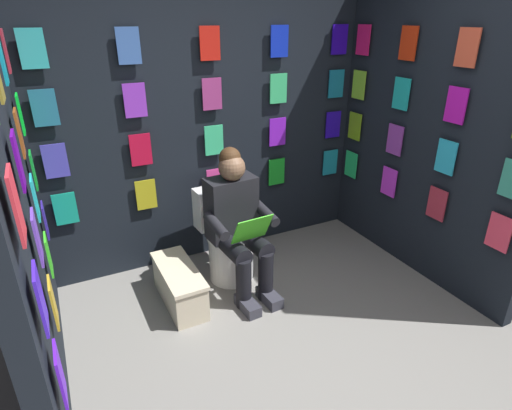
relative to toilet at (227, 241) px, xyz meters
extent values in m
plane|color=gray|center=(-0.07, 1.58, -0.33)|extent=(30.00, 30.00, 0.00)
cube|color=black|center=(-0.07, -0.49, 0.91)|extent=(3.02, 0.10, 2.48)
cube|color=#13A080|center=(1.20, -0.40, 0.39)|extent=(0.17, 0.01, 0.26)
cube|color=gold|center=(0.56, -0.40, 0.39)|extent=(0.17, 0.01, 0.26)
cube|color=#EB3F98|center=(-0.07, -0.40, 0.39)|extent=(0.17, 0.01, 0.26)
cube|color=green|center=(-0.71, -0.40, 0.39)|extent=(0.17, 0.01, 0.26)
cube|color=teal|center=(-1.35, -0.40, 0.39)|extent=(0.17, 0.01, 0.26)
cube|color=#453EBC|center=(1.20, -0.40, 0.79)|extent=(0.17, 0.01, 0.26)
cube|color=red|center=(0.56, -0.40, 0.79)|extent=(0.17, 0.01, 0.26)
cube|color=#39D288|center=(-0.07, -0.40, 0.79)|extent=(0.17, 0.01, 0.26)
cube|color=#891EDD|center=(-0.71, -0.40, 0.79)|extent=(0.17, 0.01, 0.26)
cube|color=#250DB7|center=(-1.35, -0.40, 0.79)|extent=(0.17, 0.01, 0.26)
cube|color=#22678D|center=(1.20, -0.40, 1.18)|extent=(0.17, 0.01, 0.26)
cube|color=purple|center=(0.56, -0.40, 1.18)|extent=(0.17, 0.01, 0.26)
cube|color=#A5357D|center=(-0.07, -0.40, 1.18)|extent=(0.17, 0.01, 0.26)
cube|color=#3BCD78|center=(-0.71, -0.40, 1.18)|extent=(0.17, 0.01, 0.26)
cube|color=#167298|center=(-1.35, -0.40, 1.18)|extent=(0.17, 0.01, 0.26)
cube|color=#2EB3B6|center=(1.20, -0.40, 1.58)|extent=(0.17, 0.01, 0.26)
cube|color=#3C65B3|center=(0.56, -0.40, 1.58)|extent=(0.17, 0.01, 0.26)
cube|color=red|center=(-0.07, -0.40, 1.58)|extent=(0.17, 0.01, 0.26)
cube|color=#122CD1|center=(-0.71, -0.40, 1.58)|extent=(0.17, 0.01, 0.26)
cube|color=#250BAF|center=(-1.35, -0.40, 1.58)|extent=(0.17, 0.01, 0.26)
cube|color=black|center=(-1.58, 0.57, 0.91)|extent=(0.10, 2.02, 2.48)
cube|color=#22C663|center=(-1.50, -0.25, 0.39)|extent=(0.01, 0.17, 0.26)
cube|color=#D434E7|center=(-1.50, 0.30, 0.39)|extent=(0.01, 0.17, 0.26)
cube|color=#A6293B|center=(-1.50, 0.85, 0.39)|extent=(0.01, 0.17, 0.26)
cube|color=#EC3A56|center=(-1.50, 1.40, 0.39)|extent=(0.01, 0.17, 0.26)
cube|color=#74A918|center=(-1.50, -0.25, 0.79)|extent=(0.01, 0.17, 0.26)
cube|color=purple|center=(-1.50, 0.30, 0.79)|extent=(0.01, 0.17, 0.26)
cube|color=#25ADD2|center=(-1.50, 0.85, 0.79)|extent=(0.01, 0.17, 0.26)
cube|color=#87C82E|center=(-1.50, -0.25, 1.18)|extent=(0.01, 0.17, 0.26)
cube|color=#19AAA6|center=(-1.50, 0.30, 1.18)|extent=(0.01, 0.17, 0.26)
cube|color=#BB14AC|center=(-1.50, 0.85, 1.18)|extent=(0.01, 0.17, 0.26)
cube|color=#E6185E|center=(-1.50, -0.25, 1.58)|extent=(0.01, 0.17, 0.26)
cube|color=red|center=(-1.50, 0.30, 1.58)|extent=(0.01, 0.17, 0.26)
cube|color=#D44D31|center=(-1.50, 0.85, 1.58)|extent=(0.01, 0.17, 0.26)
cube|color=black|center=(1.44, 0.57, 0.91)|extent=(0.10, 2.02, 2.48)
cube|color=#611CEB|center=(1.35, 1.40, 0.39)|extent=(0.01, 0.17, 0.26)
cube|color=gold|center=(1.35, 0.85, 0.39)|extent=(0.01, 0.17, 0.26)
cube|color=#3FDE2A|center=(1.35, 0.30, 0.39)|extent=(0.01, 0.17, 0.26)
cube|color=#3522A4|center=(1.35, -0.25, 0.39)|extent=(0.01, 0.17, 0.26)
cube|color=#4521E6|center=(1.35, 1.40, 0.79)|extent=(0.01, 0.17, 0.26)
cube|color=#7545DB|center=(1.35, 0.85, 0.79)|extent=(0.01, 0.17, 0.26)
cube|color=#24C8D4|center=(1.35, 0.30, 0.79)|extent=(0.01, 0.17, 0.26)
cube|color=green|center=(1.35, -0.25, 0.79)|extent=(0.01, 0.17, 0.26)
cube|color=#ED313F|center=(1.35, 1.40, 1.18)|extent=(0.01, 0.17, 0.26)
cube|color=#620BA0|center=(1.35, 0.85, 1.18)|extent=(0.01, 0.17, 0.26)
cube|color=#984A1A|center=(1.35, 0.30, 1.18)|extent=(0.01, 0.17, 0.26)
cube|color=#0CE02C|center=(1.35, -0.25, 1.18)|extent=(0.01, 0.17, 0.26)
cube|color=#1191AE|center=(1.35, 0.30, 1.58)|extent=(0.01, 0.17, 0.26)
cube|color=#A92334|center=(1.35, -0.25, 1.58)|extent=(0.01, 0.17, 0.26)
cylinder|color=white|center=(0.00, 0.08, -0.13)|extent=(0.38, 0.38, 0.40)
cylinder|color=white|center=(0.00, 0.08, 0.09)|extent=(0.41, 0.41, 0.02)
cube|color=white|center=(0.01, -0.18, 0.25)|extent=(0.39, 0.20, 0.36)
cylinder|color=white|center=(0.01, -0.09, 0.25)|extent=(0.39, 0.09, 0.39)
cube|color=black|center=(0.00, 0.11, 0.36)|extent=(0.41, 0.25, 0.52)
sphere|color=brown|center=(-0.01, 0.14, 0.71)|extent=(0.21, 0.21, 0.21)
sphere|color=#472D19|center=(0.00, 0.11, 0.78)|extent=(0.17, 0.17, 0.17)
cylinder|color=black|center=(-0.12, 0.30, 0.11)|extent=(0.18, 0.41, 0.15)
cylinder|color=black|center=(0.08, 0.31, 0.11)|extent=(0.18, 0.41, 0.15)
cylinder|color=black|center=(-0.13, 0.48, -0.11)|extent=(0.12, 0.12, 0.42)
cylinder|color=black|center=(0.07, 0.49, -0.11)|extent=(0.12, 0.12, 0.42)
cube|color=#33333D|center=(-0.13, 0.54, -0.28)|extent=(0.13, 0.27, 0.09)
cube|color=#33333D|center=(0.07, 0.55, -0.28)|extent=(0.13, 0.27, 0.09)
cylinder|color=black|center=(-0.24, 0.27, 0.33)|extent=(0.10, 0.31, 0.13)
cylinder|color=black|center=(0.20, 0.30, 0.33)|extent=(0.10, 0.31, 0.13)
cube|color=#44CC25|center=(-0.03, 0.45, 0.32)|extent=(0.31, 0.15, 0.23)
cube|color=beige|center=(0.50, 0.22, -0.18)|extent=(0.26, 0.66, 0.29)
cube|color=beige|center=(0.50, 0.22, -0.03)|extent=(0.27, 0.68, 0.03)
camera|label=1|loc=(1.20, 2.95, 1.79)|focal=29.42mm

